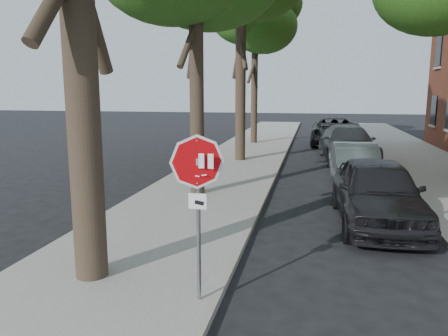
{
  "coord_description": "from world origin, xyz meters",
  "views": [
    {
      "loc": [
        0.97,
        -6.19,
        3.36
      ],
      "look_at": [
        -0.51,
        1.02,
        2.05
      ],
      "focal_mm": 35.0,
      "sensor_mm": 36.0,
      "label": 1
    }
  ],
  "objects_px": {
    "car_a": "(377,192)",
    "car_d": "(334,131)",
    "tree_far": "(255,26)",
    "car_b": "(355,164)",
    "car_c": "(348,143)",
    "stop_sign": "(198,186)"
  },
  "relations": [
    {
      "from": "car_b",
      "to": "stop_sign",
      "type": "bearing_deg",
      "value": -109.39
    },
    {
      "from": "car_a",
      "to": "car_d",
      "type": "distance_m",
      "value": 16.58
    },
    {
      "from": "car_c",
      "to": "car_d",
      "type": "bearing_deg",
      "value": 88.19
    },
    {
      "from": "car_c",
      "to": "car_b",
      "type": "bearing_deg",
      "value": -96.09
    },
    {
      "from": "tree_far",
      "to": "car_b",
      "type": "relative_size",
      "value": 2.11
    },
    {
      "from": "stop_sign",
      "to": "car_d",
      "type": "bearing_deg",
      "value": 82.26
    },
    {
      "from": "tree_far",
      "to": "car_b",
      "type": "distance_m",
      "value": 13.85
    },
    {
      "from": "car_b",
      "to": "car_c",
      "type": "distance_m",
      "value": 5.4
    },
    {
      "from": "tree_far",
      "to": "car_c",
      "type": "bearing_deg",
      "value": -46.8
    },
    {
      "from": "stop_sign",
      "to": "tree_far",
      "type": "xyz_separation_m",
      "value": [
        -2.02,
        21.14,
        5.26
      ]
    },
    {
      "from": "car_a",
      "to": "car_b",
      "type": "distance_m",
      "value": 4.97
    },
    {
      "from": "car_c",
      "to": "car_d",
      "type": "relative_size",
      "value": 0.95
    },
    {
      "from": "stop_sign",
      "to": "tree_far",
      "type": "height_order",
      "value": "tree_far"
    },
    {
      "from": "stop_sign",
      "to": "car_c",
      "type": "height_order",
      "value": "stop_sign"
    },
    {
      "from": "car_a",
      "to": "car_d",
      "type": "xyz_separation_m",
      "value": [
        -0.35,
        16.58,
        0.0
      ]
    },
    {
      "from": "tree_far",
      "to": "car_a",
      "type": "bearing_deg",
      "value": -71.63
    },
    {
      "from": "car_c",
      "to": "car_d",
      "type": "height_order",
      "value": "car_d"
    },
    {
      "from": "stop_sign",
      "to": "car_d",
      "type": "xyz_separation_m",
      "value": [
        2.95,
        21.69,
        -1.11
      ]
    },
    {
      "from": "car_b",
      "to": "car_c",
      "type": "height_order",
      "value": "car_c"
    },
    {
      "from": "car_a",
      "to": "car_d",
      "type": "bearing_deg",
      "value": 89.24
    },
    {
      "from": "tree_far",
      "to": "car_a",
      "type": "height_order",
      "value": "tree_far"
    },
    {
      "from": "tree_far",
      "to": "car_d",
      "type": "distance_m",
      "value": 8.1
    }
  ]
}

